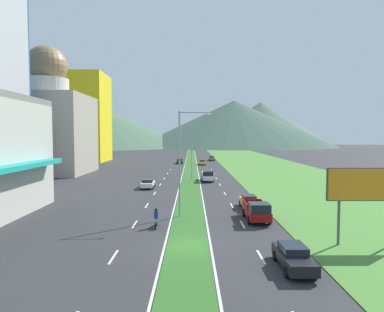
{
  "coord_description": "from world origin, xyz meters",
  "views": [
    {
      "loc": [
        0.33,
        -25.82,
        8.36
      ],
      "look_at": [
        0.41,
        27.91,
        5.22
      ],
      "focal_mm": 32.49,
      "sensor_mm": 36.0,
      "label": 1
    }
  ],
  "objects_px": {
    "street_lamp_mid": "(190,154)",
    "billboard_roadside": "(367,187)",
    "car_0": "(249,202)",
    "car_5": "(147,184)",
    "pickup_truck_0": "(207,176)",
    "car_4": "(293,256)",
    "car_2": "(179,161)",
    "car_1": "(202,162)",
    "car_3": "(211,158)",
    "pickup_truck_1": "(256,211)",
    "street_lamp_near": "(182,157)",
    "motorcycle_rider": "(156,219)"
  },
  "relations": [
    {
      "from": "street_lamp_near",
      "to": "car_2",
      "type": "xyz_separation_m",
      "value": [
        -2.75,
        68.72,
        -5.44
      ]
    },
    {
      "from": "car_3",
      "to": "pickup_truck_0",
      "type": "relative_size",
      "value": 0.8
    },
    {
      "from": "car_1",
      "to": "pickup_truck_1",
      "type": "xyz_separation_m",
      "value": [
        3.46,
        -65.5,
        0.26
      ]
    },
    {
      "from": "car_2",
      "to": "pickup_truck_1",
      "type": "bearing_deg",
      "value": -171.86
    },
    {
      "from": "car_0",
      "to": "pickup_truck_0",
      "type": "distance_m",
      "value": 23.94
    },
    {
      "from": "billboard_roadside",
      "to": "car_0",
      "type": "xyz_separation_m",
      "value": [
        -6.65,
        13.68,
        -3.7
      ]
    },
    {
      "from": "car_5",
      "to": "street_lamp_near",
      "type": "bearing_deg",
      "value": -162.84
    },
    {
      "from": "car_3",
      "to": "pickup_truck_0",
      "type": "xyz_separation_m",
      "value": [
        -3.73,
        -52.83,
        0.21
      ]
    },
    {
      "from": "car_0",
      "to": "pickup_truck_1",
      "type": "xyz_separation_m",
      "value": [
        -0.22,
        -6.0,
        0.22
      ]
    },
    {
      "from": "street_lamp_mid",
      "to": "motorcycle_rider",
      "type": "height_order",
      "value": "street_lamp_mid"
    },
    {
      "from": "billboard_roadside",
      "to": "car_2",
      "type": "height_order",
      "value": "billboard_roadside"
    },
    {
      "from": "pickup_truck_0",
      "to": "pickup_truck_1",
      "type": "relative_size",
      "value": 1.0
    },
    {
      "from": "car_4",
      "to": "car_5",
      "type": "height_order",
      "value": "car_4"
    },
    {
      "from": "car_3",
      "to": "car_0",
      "type": "bearing_deg",
      "value": -0.02
    },
    {
      "from": "street_lamp_mid",
      "to": "billboard_roadside",
      "type": "xyz_separation_m",
      "value": [
        13.56,
        -40.5,
        -0.48
      ]
    },
    {
      "from": "car_1",
      "to": "car_4",
      "type": "relative_size",
      "value": 0.88
    },
    {
      "from": "car_5",
      "to": "pickup_truck_1",
      "type": "relative_size",
      "value": 0.81
    },
    {
      "from": "car_3",
      "to": "pickup_truck_1",
      "type": "height_order",
      "value": "pickup_truck_1"
    },
    {
      "from": "street_lamp_mid",
      "to": "car_3",
      "type": "distance_m",
      "value": 50.32
    },
    {
      "from": "street_lamp_mid",
      "to": "car_0",
      "type": "relative_size",
      "value": 1.87
    },
    {
      "from": "street_lamp_mid",
      "to": "car_1",
      "type": "bearing_deg",
      "value": 84.35
    },
    {
      "from": "pickup_truck_1",
      "to": "motorcycle_rider",
      "type": "distance_m",
      "value": 9.94
    },
    {
      "from": "car_5",
      "to": "car_2",
      "type": "bearing_deg",
      "value": -3.89
    },
    {
      "from": "car_4",
      "to": "car_5",
      "type": "distance_m",
      "value": 36.1
    },
    {
      "from": "car_1",
      "to": "pickup_truck_1",
      "type": "height_order",
      "value": "pickup_truck_1"
    },
    {
      "from": "street_lamp_mid",
      "to": "car_5",
      "type": "distance_m",
      "value": 13.98
    },
    {
      "from": "street_lamp_mid",
      "to": "car_1",
      "type": "height_order",
      "value": "street_lamp_mid"
    },
    {
      "from": "motorcycle_rider",
      "to": "car_4",
      "type": "bearing_deg",
      "value": -135.32
    },
    {
      "from": "pickup_truck_0",
      "to": "car_5",
      "type": "bearing_deg",
      "value": -49.86
    },
    {
      "from": "car_1",
      "to": "street_lamp_near",
      "type": "bearing_deg",
      "value": -3.45
    },
    {
      "from": "car_2",
      "to": "motorcycle_rider",
      "type": "bearing_deg",
      "value": -179.66
    },
    {
      "from": "car_3",
      "to": "motorcycle_rider",
      "type": "xyz_separation_m",
      "value": [
        -9.88,
        -84.93,
        -0.03
      ]
    },
    {
      "from": "street_lamp_mid",
      "to": "car_0",
      "type": "xyz_separation_m",
      "value": [
        6.91,
        -26.82,
        -4.18
      ]
    },
    {
      "from": "car_2",
      "to": "car_3",
      "type": "distance_m",
      "value": 15.95
    },
    {
      "from": "billboard_roadside",
      "to": "car_5",
      "type": "xyz_separation_m",
      "value": [
        -20.27,
        28.97,
        -3.72
      ]
    },
    {
      "from": "pickup_truck_1",
      "to": "street_lamp_mid",
      "type": "bearing_deg",
      "value": -168.47
    },
    {
      "from": "car_2",
      "to": "car_4",
      "type": "height_order",
      "value": "car_4"
    },
    {
      "from": "street_lamp_mid",
      "to": "billboard_roadside",
      "type": "height_order",
      "value": "street_lamp_mid"
    },
    {
      "from": "car_1",
      "to": "car_2",
      "type": "relative_size",
      "value": 0.9
    },
    {
      "from": "car_0",
      "to": "street_lamp_mid",
      "type": "bearing_deg",
      "value": -165.54
    },
    {
      "from": "car_0",
      "to": "motorcycle_rider",
      "type": "distance_m",
      "value": 12.97
    },
    {
      "from": "street_lamp_near",
      "to": "car_1",
      "type": "relative_size",
      "value": 2.65
    },
    {
      "from": "billboard_roadside",
      "to": "car_0",
      "type": "bearing_deg",
      "value": 115.93
    },
    {
      "from": "street_lamp_near",
      "to": "pickup_truck_0",
      "type": "distance_m",
      "value": 28.8
    },
    {
      "from": "street_lamp_mid",
      "to": "car_3",
      "type": "xyz_separation_m",
      "value": [
        6.94,
        49.66,
        -4.17
      ]
    },
    {
      "from": "car_3",
      "to": "car_5",
      "type": "relative_size",
      "value": 0.98
    },
    {
      "from": "car_3",
      "to": "motorcycle_rider",
      "type": "relative_size",
      "value": 2.15
    },
    {
      "from": "car_5",
      "to": "pickup_truck_1",
      "type": "height_order",
      "value": "pickup_truck_1"
    },
    {
      "from": "car_2",
      "to": "pickup_truck_0",
      "type": "distance_m",
      "value": 41.19
    },
    {
      "from": "street_lamp_mid",
      "to": "billboard_roadside",
      "type": "bearing_deg",
      "value": -71.48
    }
  ]
}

